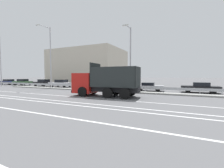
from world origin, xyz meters
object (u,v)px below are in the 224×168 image
at_px(median_road_sign, 85,82).
at_px(street_lamp_1, 50,55).
at_px(street_lamp_0, 0,59).
at_px(parked_car_5, 111,85).
at_px(parked_car_2, 43,83).
at_px(parked_car_6, 149,87).
at_px(dump_truck, 98,84).
at_px(parked_car_3, 61,83).
at_px(street_lamp_2, 130,57).
at_px(parked_car_0, 9,82).
at_px(parked_car_4, 82,84).
at_px(parked_car_7, 200,87).
at_px(parked_car_1, 22,82).

bearing_deg(median_road_sign, street_lamp_1, -179.29).
xyz_separation_m(street_lamp_0, parked_car_5, (23.86, 3.69, -4.96)).
bearing_deg(parked_car_2, parked_car_6, -91.87).
xyz_separation_m(dump_truck, street_lamp_1, (-11.95, 4.31, 4.36)).
height_order(parked_car_3, parked_car_6, parked_car_3).
xyz_separation_m(street_lamp_2, parked_car_6, (1.79, 3.26, -3.99)).
bearing_deg(parked_car_0, parked_car_4, 85.36).
xyz_separation_m(street_lamp_2, parked_car_2, (-20.47, 3.88, -3.91)).
xyz_separation_m(median_road_sign, street_lamp_0, (-21.16, -0.28, 4.40)).
relative_size(street_lamp_1, parked_car_5, 2.39).
bearing_deg(parked_car_6, median_road_sign, -74.34).
distance_m(median_road_sign, parked_car_5, 4.39).
bearing_deg(parked_car_4, parked_car_0, -87.77).
relative_size(street_lamp_0, parked_car_7, 2.34).
bearing_deg(parked_car_0, street_lamp_2, 80.16).
bearing_deg(street_lamp_2, dump_truck, -116.10).
bearing_deg(parked_car_3, street_lamp_2, -107.09).
relative_size(parked_car_0, parked_car_5, 1.14).
bearing_deg(parked_car_6, dump_truck, -31.90).
xyz_separation_m(dump_truck, median_road_sign, (-4.85, 4.39, 0.00)).
bearing_deg(parked_car_1, parked_car_0, 82.66).
xyz_separation_m(parked_car_1, parked_car_3, (11.86, -0.22, -0.00)).
bearing_deg(parked_car_3, parked_car_5, -94.29).
height_order(street_lamp_1, street_lamp_2, street_lamp_1).
bearing_deg(street_lamp_1, parked_car_4, 39.96).
bearing_deg(street_lamp_1, street_lamp_0, -179.22).
bearing_deg(parked_car_1, parked_car_2, -91.61).
height_order(street_lamp_1, parked_car_6, street_lamp_1).
relative_size(dump_truck, median_road_sign, 3.01).
relative_size(parked_car_3, parked_car_6, 1.13).
relative_size(dump_truck, parked_car_5, 1.71).
distance_m(parked_car_4, parked_car_6, 11.88).
relative_size(street_lamp_1, parked_car_0, 2.10).
bearing_deg(parked_car_3, street_lamp_0, 101.21).
distance_m(parked_car_1, parked_car_4, 16.88).
bearing_deg(median_road_sign, parked_car_3, 157.36).
relative_size(street_lamp_2, parked_car_6, 1.99).
bearing_deg(street_lamp_1, parked_car_7, 9.99).
bearing_deg(street_lamp_0, dump_truck, -8.99).
height_order(parked_car_0, parked_car_6, parked_car_0).
height_order(dump_truck, parked_car_5, dump_truck).
relative_size(dump_truck, parked_car_7, 1.65).
height_order(street_lamp_1, parked_car_7, street_lamp_1).
xyz_separation_m(dump_truck, parked_car_6, (3.94, 7.64, -0.65)).
relative_size(median_road_sign, parked_car_3, 0.51).
distance_m(street_lamp_2, parked_car_2, 21.20).
bearing_deg(street_lamp_0, parked_car_6, 6.72).
xyz_separation_m(parked_car_2, parked_car_4, (10.38, -0.61, 0.03)).
bearing_deg(parked_car_4, parked_car_6, 93.83).
xyz_separation_m(dump_truck, parked_car_4, (-7.94, 7.66, -0.54)).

